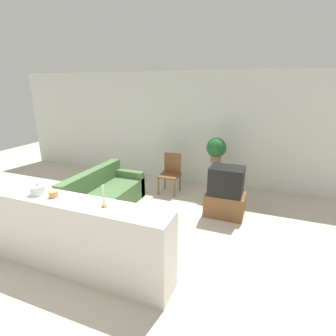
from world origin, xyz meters
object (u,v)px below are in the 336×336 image
object	(u,v)px
wooden_chair	(171,172)
decorative_bowl	(38,190)
television	(226,181)
potted_plant	(216,149)
couch	(104,196)

from	to	relation	value
wooden_chair	decorative_bowl	distance (m)	3.12
television	potted_plant	world-z (taller)	potted_plant
wooden_chair	decorative_bowl	xyz separation A→B (m)	(-0.72, -2.98, 0.59)
wooden_chair	television	bearing A→B (deg)	-27.20
couch	wooden_chair	world-z (taller)	wooden_chair
couch	television	size ratio (longest dim) A/B	2.89
television	potted_plant	size ratio (longest dim) A/B	1.16
television	potted_plant	bearing A→B (deg)	112.39
television	potted_plant	distance (m)	1.09
couch	television	xyz separation A→B (m)	(2.26, 0.64, 0.42)
television	decorative_bowl	distance (m)	3.11
television	potted_plant	xyz separation A→B (m)	(-0.39, 0.95, 0.36)
couch	decorative_bowl	distance (m)	1.83
wooden_chair	decorative_bowl	size ratio (longest dim) A/B	4.55
couch	television	world-z (taller)	television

